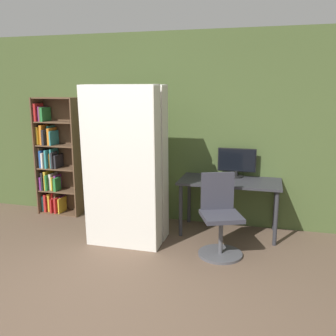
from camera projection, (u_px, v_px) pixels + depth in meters
ground_plane at (79, 325)px, 3.10m from camera, size 16.00×16.00×0.00m
wall_back at (166, 129)px, 5.41m from camera, size 8.00×0.06×2.70m
desk at (230, 187)px, 4.97m from camera, size 1.33×0.66×0.73m
monitor at (237, 162)px, 5.09m from camera, size 0.52×0.19×0.40m
office_chair at (220, 222)px, 4.38m from camera, size 0.57×0.57×0.96m
bookshelf at (55, 161)px, 5.80m from camera, size 0.67×0.33×1.80m
mattress_near at (122, 168)px, 4.48m from camera, size 0.92×0.32×1.97m
mattress_far at (132, 163)px, 4.79m from camera, size 0.92×0.32×1.97m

